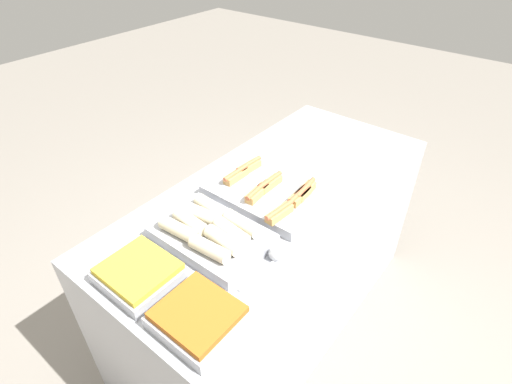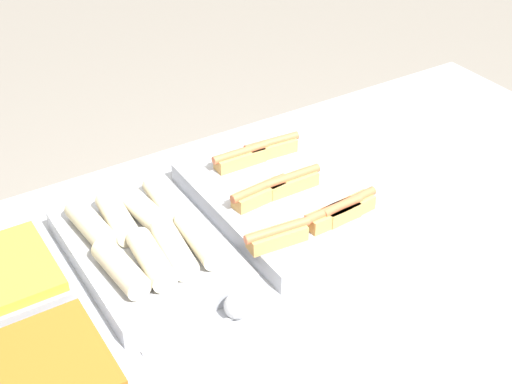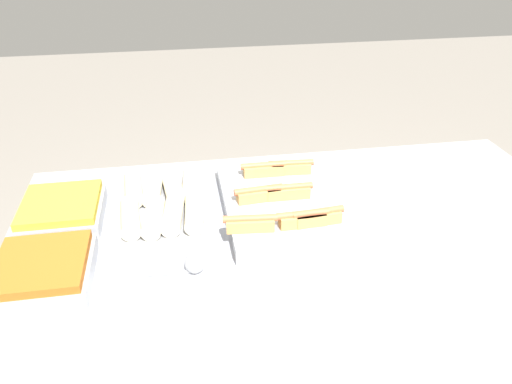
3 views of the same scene
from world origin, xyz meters
TOP-DOWN VIEW (x-y plane):
  - counter at (0.00, 0.00)m, footprint 1.86×0.83m
  - tray_hotdogs at (-0.09, -0.00)m, footprint 0.37×0.53m
  - tray_wraps at (-0.45, 0.00)m, footprint 0.32×0.46m
  - tray_side_front at (-0.77, -0.24)m, footprint 0.25×0.27m
  - serving_spoon_near at (-0.38, -0.27)m, footprint 0.24×0.06m

SIDE VIEW (x-z plane):
  - counter at x=0.00m, z-range 0.00..0.95m
  - serving_spoon_near at x=-0.38m, z-range 0.95..1.00m
  - tray_hotdogs at x=-0.09m, z-range 0.93..1.03m
  - tray_side_front at x=-0.77m, z-range 0.95..1.02m
  - tray_wraps at x=-0.45m, z-range 0.94..1.05m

